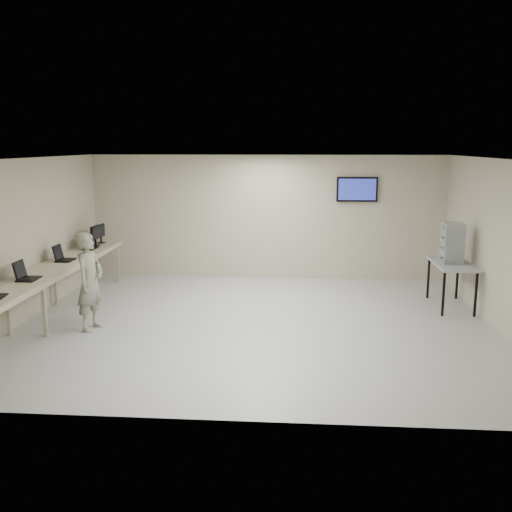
{
  "coord_description": "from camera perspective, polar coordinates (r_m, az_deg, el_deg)",
  "views": [
    {
      "loc": [
        0.72,
        -9.34,
        3.03
      ],
      "look_at": [
        0.0,
        0.2,
        1.15
      ],
      "focal_mm": 40.0,
      "sensor_mm": 36.0,
      "label": 1
    }
  ],
  "objects": [
    {
      "name": "storage_bins",
      "position": [
        11.2,
        19.06,
        1.24
      ],
      "size": [
        0.36,
        0.4,
        0.75
      ],
      "color": "#91989D",
      "rests_on": "side_table"
    },
    {
      "name": "laptop_2",
      "position": [
        11.18,
        -18.8,
        -0.07
      ],
      "size": [
        0.32,
        0.38,
        0.3
      ],
      "rotation": [
        0.0,
        0.0,
        -0.0
      ],
      "color": "black",
      "rests_on": "workbench"
    },
    {
      "name": "monitor_near",
      "position": [
        12.6,
        -15.79,
        2.16
      ],
      "size": [
        0.19,
        0.44,
        0.43
      ],
      "color": "black",
      "rests_on": "workbench"
    },
    {
      "name": "laptop_3",
      "position": [
        12.29,
        -16.58,
        1.01
      ],
      "size": [
        0.3,
        0.36,
        0.28
      ],
      "rotation": [
        0.0,
        0.0,
        -0.01
      ],
      "color": "black",
      "rests_on": "workbench"
    },
    {
      "name": "side_table",
      "position": [
        11.28,
        19.01,
        -1.01
      ],
      "size": [
        0.66,
        1.42,
        0.85
      ],
      "color": "gray",
      "rests_on": "ground"
    },
    {
      "name": "workbench",
      "position": [
        10.52,
        -19.97,
        -1.65
      ],
      "size": [
        0.76,
        6.0,
        0.9
      ],
      "color": "tan",
      "rests_on": "ground"
    },
    {
      "name": "room",
      "position": [
        9.56,
        0.13,
        1.36
      ],
      "size": [
        8.01,
        7.01,
        2.81
      ],
      "color": "#BABAB9",
      "rests_on": "ground"
    },
    {
      "name": "laptop_1",
      "position": [
        9.84,
        -22.12,
        -1.76
      ],
      "size": [
        0.33,
        0.4,
        0.3
      ],
      "rotation": [
        0.0,
        0.0,
        0.03
      ],
      "color": "black",
      "rests_on": "workbench"
    },
    {
      "name": "soldier",
      "position": [
        9.75,
        -16.28,
        -2.48
      ],
      "size": [
        0.49,
        0.66,
        1.63
      ],
      "primitive_type": "imported",
      "rotation": [
        0.0,
        0.0,
        1.38
      ],
      "color": "#586148",
      "rests_on": "ground"
    },
    {
      "name": "monitor_far",
      "position": [
        12.92,
        -15.27,
        2.35
      ],
      "size": [
        0.18,
        0.42,
        0.41
      ],
      "color": "black",
      "rests_on": "workbench"
    }
  ]
}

